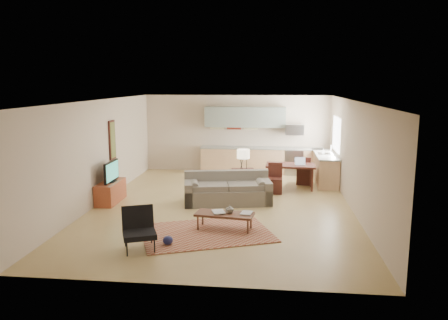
# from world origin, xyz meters

# --- Properties ---
(room) EXTENTS (9.00, 9.00, 9.00)m
(room) POSITION_xyz_m (0.00, 0.00, 1.35)
(room) COLOR tan
(room) RESTS_ON ground
(kitchen_counter_back) EXTENTS (4.26, 0.64, 0.92)m
(kitchen_counter_back) POSITION_xyz_m (0.90, 4.18, 0.46)
(kitchen_counter_back) COLOR tan
(kitchen_counter_back) RESTS_ON ground
(kitchen_counter_right) EXTENTS (0.64, 2.26, 0.92)m
(kitchen_counter_right) POSITION_xyz_m (2.93, 3.00, 0.46)
(kitchen_counter_right) COLOR tan
(kitchen_counter_right) RESTS_ON ground
(kitchen_range) EXTENTS (0.62, 0.62, 0.90)m
(kitchen_range) POSITION_xyz_m (2.00, 4.18, 0.45)
(kitchen_range) COLOR #A5A8AD
(kitchen_range) RESTS_ON ground
(kitchen_microwave) EXTENTS (0.62, 0.40, 0.35)m
(kitchen_microwave) POSITION_xyz_m (2.00, 4.20, 1.55)
(kitchen_microwave) COLOR #A5A8AD
(kitchen_microwave) RESTS_ON room
(upper_cabinets) EXTENTS (2.80, 0.34, 0.70)m
(upper_cabinets) POSITION_xyz_m (0.30, 4.33, 1.95)
(upper_cabinets) COLOR gray
(upper_cabinets) RESTS_ON room
(window_right) EXTENTS (0.02, 1.40, 1.05)m
(window_right) POSITION_xyz_m (3.23, 3.00, 1.55)
(window_right) COLOR white
(window_right) RESTS_ON room
(wall_art_left) EXTENTS (0.06, 0.42, 1.10)m
(wall_art_left) POSITION_xyz_m (-3.21, 0.90, 1.55)
(wall_art_left) COLOR olive
(wall_art_left) RESTS_ON room
(triptych) EXTENTS (1.70, 0.04, 0.50)m
(triptych) POSITION_xyz_m (-0.10, 4.47, 1.75)
(triptych) COLOR #F9F2BF
(triptych) RESTS_ON room
(rug) EXTENTS (3.14, 2.67, 0.02)m
(rug) POSITION_xyz_m (-0.11, -2.10, 0.01)
(rug) COLOR brown
(rug) RESTS_ON floor
(sofa) EXTENTS (2.50, 1.45, 0.82)m
(sofa) POSITION_xyz_m (0.10, 0.25, 0.41)
(sofa) COLOR #6C6458
(sofa) RESTS_ON floor
(coffee_table) EXTENTS (1.31, 0.66, 0.38)m
(coffee_table) POSITION_xyz_m (0.24, -1.84, 0.19)
(coffee_table) COLOR #512E1F
(coffee_table) RESTS_ON floor
(book_a) EXTENTS (0.45, 0.49, 0.03)m
(book_a) POSITION_xyz_m (-0.01, -1.85, 0.39)
(book_a) COLOR maroon
(book_a) RESTS_ON coffee_table
(book_b) EXTENTS (0.34, 0.39, 0.02)m
(book_b) POSITION_xyz_m (0.60, -1.79, 0.38)
(book_b) COLOR navy
(book_b) RESTS_ON coffee_table
(vase) EXTENTS (0.22, 0.22, 0.18)m
(vase) POSITION_xyz_m (0.35, -1.80, 0.47)
(vase) COLOR black
(vase) RESTS_ON coffee_table
(armchair) EXTENTS (0.92, 0.92, 0.80)m
(armchair) POSITION_xyz_m (-1.24, -3.15, 0.40)
(armchair) COLOR black
(armchair) RESTS_ON floor
(tv_credenza) EXTENTS (0.46, 1.20, 0.55)m
(tv_credenza) POSITION_xyz_m (-3.00, 0.04, 0.28)
(tv_credenza) COLOR brown
(tv_credenza) RESTS_ON floor
(tv) EXTENTS (0.09, 0.92, 0.55)m
(tv) POSITION_xyz_m (-2.96, 0.04, 0.83)
(tv) COLOR black
(tv) RESTS_ON tv_credenza
(console_table) EXTENTS (0.69, 0.52, 0.73)m
(console_table) POSITION_xyz_m (0.44, 1.20, 0.37)
(console_table) COLOR #381712
(console_table) RESTS_ON floor
(table_lamp) EXTENTS (0.44, 0.44, 0.59)m
(table_lamp) POSITION_xyz_m (0.44, 1.20, 1.03)
(table_lamp) COLOR beige
(table_lamp) RESTS_ON console_table
(dining_table) EXTENTS (1.48, 0.88, 0.73)m
(dining_table) POSITION_xyz_m (1.80, 2.09, 0.37)
(dining_table) COLOR #381712
(dining_table) RESTS_ON floor
(dining_chair_near) EXTENTS (0.41, 0.43, 0.86)m
(dining_chair_near) POSITION_xyz_m (1.34, 1.48, 0.43)
(dining_chair_near) COLOR #381712
(dining_chair_near) RESTS_ON floor
(dining_chair_far) EXTENTS (0.50, 0.52, 0.89)m
(dining_chair_far) POSITION_xyz_m (2.26, 2.70, 0.44)
(dining_chair_far) COLOR #381712
(dining_chair_far) RESTS_ON floor
(laptop) EXTENTS (0.34, 0.27, 0.23)m
(laptop) POSITION_xyz_m (2.09, 1.99, 0.85)
(laptop) COLOR #A5A8AD
(laptop) RESTS_ON dining_table
(soap_bottle) EXTENTS (0.10, 0.11, 0.19)m
(soap_bottle) POSITION_xyz_m (2.83, 2.85, 1.02)
(soap_bottle) COLOR #F9F2BF
(soap_bottle) RESTS_ON kitchen_counter_right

